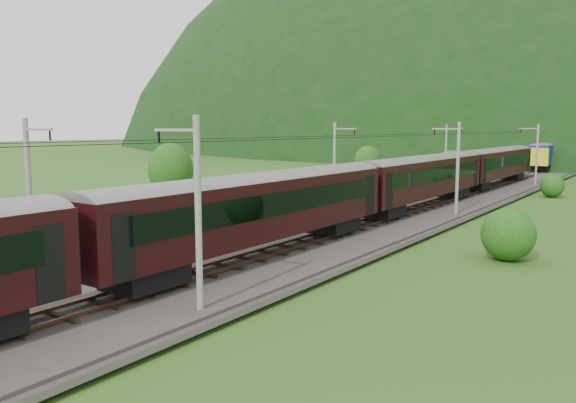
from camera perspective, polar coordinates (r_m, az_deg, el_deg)
The scene contains 14 objects.
ground at distance 28.61m, azimuth -17.97°, elevation -8.67°, with size 600.00×600.00×0.00m, color #2F5019.
railbed at distance 35.25m, azimuth -4.85°, elevation -5.04°, with size 14.00×220.00×0.30m, color #38332D.
track_left at distance 36.76m, azimuth -7.73°, elevation -4.21°, with size 2.40×220.00×0.27m.
track_right at distance 33.74m, azimuth -1.71°, elevation -5.20°, with size 2.40×220.00×0.27m.
catenary_left at distance 56.09m, azimuth 4.81°, elevation 4.11°, with size 2.54×192.28×8.00m.
catenary_right at distance 51.03m, azimuth 16.78°, elevation 3.48°, with size 2.54×192.28×8.00m.
overhead_wires at distance 34.42m, azimuth -4.98°, elevation 6.33°, with size 4.83×198.00×0.03m.
mountain_ridge at distance 346.89m, azimuth 11.00°, elevation 6.07°, with size 336.00×280.00×132.00m, color black.
train at distance 31.87m, azimuth -3.51°, elevation 0.37°, with size 3.28×181.97×5.72m.
hazard_post_near at distance 84.63m, azimuth 19.36°, elevation 2.54°, with size 0.17×0.17×1.60m, color red.
hazard_post_far at distance 68.91m, azimuth 16.36°, elevation 1.60°, with size 0.16×0.16×1.54m, color red.
signal at distance 89.22m, azimuth 17.92°, elevation 3.08°, with size 0.22×0.22×2.01m.
vegetation_left at distance 56.64m, azimuth -4.14°, elevation 1.94°, with size 13.61×148.24×6.33m.
vegetation_right at distance 17.95m, azimuth 0.87°, elevation -13.52°, with size 6.55×95.65×2.90m.
Camera 1 is at (22.16, -16.33, 7.79)m, focal length 35.00 mm.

